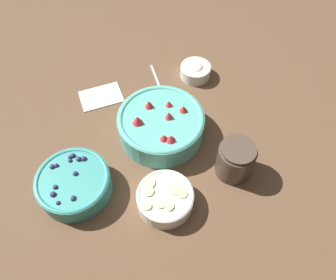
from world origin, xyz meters
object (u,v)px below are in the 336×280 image
Objects in this scene: bowl_bananas at (165,198)px; jar_chocolate at (235,160)px; bowl_strawberries at (161,124)px; bowl_blueberries at (74,183)px; bowl_cream at (196,70)px.

bowl_bananas is 1.35× the size of jar_chocolate.
bowl_bananas is at bearing -0.67° from jar_chocolate.
bowl_strawberries is 0.22m from bowl_bananas.
bowl_blueberries is 0.42m from jar_chocolate.
bowl_bananas is (-0.18, 0.15, -0.01)m from bowl_blueberries.
bowl_bananas is at bearing 141.65° from bowl_blueberries.
jar_chocolate is at bearing 179.33° from bowl_bananas.
bowl_blueberries is (0.28, 0.05, -0.01)m from bowl_strawberries.
bowl_strawberries is 0.23m from jar_chocolate.
bowl_blueberries is 0.54m from bowl_cream.
bowl_blueberries is 1.78× the size of jar_chocolate.
bowl_cream is at bearing -143.84° from bowl_strawberries.
bowl_cream is (-0.21, -0.16, -0.02)m from bowl_strawberries.
jar_chocolate reaches higher than bowl_blueberries.
bowl_blueberries is at bearing 22.94° from bowl_cream.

